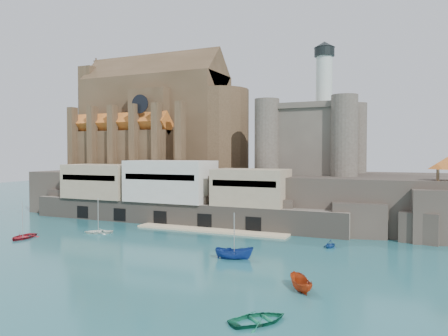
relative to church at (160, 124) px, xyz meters
name	(u,v)px	position (x,y,z in m)	size (l,w,h in m)	color
ground	(147,249)	(24.13, -41.85, -22.13)	(300.00, 300.00, 0.00)	#1B5259
promontory	(242,194)	(23.94, -2.48, -17.20)	(100.00, 36.00, 10.00)	#2B2520
quay	(169,194)	(13.94, -18.78, -16.06)	(70.00, 12.00, 13.05)	#6C6356
church	(160,124)	(0.00, 0.00, 0.00)	(47.00, 25.93, 30.51)	#463320
castle_keep	(313,136)	(40.21, -0.78, -3.81)	(21.20, 21.20, 29.30)	#4A433A
rock_outcrop	(448,217)	(66.13, -16.01, -18.11)	(14.50, 10.50, 8.70)	#2B2520
boat_0	(23,238)	(-0.08, -43.36, -22.13)	(4.07, 1.18, 5.70)	maroon
boat_2	(234,259)	(38.53, -41.93, -22.13)	(2.01, 2.06, 5.35)	navy
boat_3	(259,322)	(49.15, -61.78, -22.13)	(3.84, 1.11, 5.38)	#136B4A
boat_5	(300,290)	(50.24, -51.56, -22.13)	(1.74, 1.78, 4.62)	#AA3813
boat_6	(98,233)	(8.32, -34.07, -22.13)	(3.67, 1.07, 5.15)	white
boat_7	(330,247)	(49.24, -29.13, -22.13)	(2.52, 1.54, 2.92)	#1D4C92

